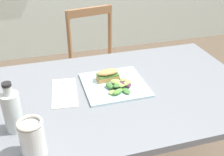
{
  "coord_description": "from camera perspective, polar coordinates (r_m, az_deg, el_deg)",
  "views": [
    {
      "loc": [
        -0.44,
        -1.09,
        1.44
      ],
      "look_at": [
        -0.11,
        0.05,
        0.76
      ],
      "focal_mm": 44.54,
      "sensor_mm": 36.0,
      "label": 1
    }
  ],
  "objects": [
    {
      "name": "sandwich_half_front",
      "position": [
        1.36,
        -0.82,
        0.67
      ],
      "size": [
        0.11,
        0.07,
        0.06
      ],
      "color": "tan",
      "rests_on": "plate_lunch"
    },
    {
      "name": "dining_table",
      "position": [
        1.4,
        2.8,
        -6.96
      ],
      "size": [
        1.2,
        0.81,
        0.74
      ],
      "color": "slate",
      "rests_on": "ground"
    },
    {
      "name": "mason_jar_iced_tea",
      "position": [
        0.99,
        -15.98,
        -12.01
      ],
      "size": [
        0.09,
        0.09,
        0.14
      ],
      "color": "gold",
      "rests_on": "dining_table"
    },
    {
      "name": "bottle_cold_brew",
      "position": [
        1.1,
        -19.71,
        -6.84
      ],
      "size": [
        0.07,
        0.07,
        0.21
      ],
      "color": "#472819",
      "rests_on": "dining_table"
    },
    {
      "name": "napkin_folded",
      "position": [
        1.31,
        -9.75,
        -2.93
      ],
      "size": [
        0.14,
        0.26,
        0.0
      ],
      "primitive_type": "cube",
      "rotation": [
        0.0,
        0.0,
        -0.11
      ],
      "color": "silver",
      "rests_on": "dining_table"
    },
    {
      "name": "plate_lunch",
      "position": [
        1.34,
        0.48,
        -1.38
      ],
      "size": [
        0.29,
        0.29,
        0.01
      ],
      "primitive_type": "cube",
      "color": "silver",
      "rests_on": "dining_table"
    },
    {
      "name": "chair_wooden_far",
      "position": [
        2.16,
        -2.89,
        2.47
      ],
      "size": [
        0.46,
        0.46,
        0.87
      ],
      "color": "#8E6642",
      "rests_on": "ground"
    },
    {
      "name": "fork_on_napkin",
      "position": [
        1.32,
        -9.84,
        -2.41
      ],
      "size": [
        0.03,
        0.19,
        0.0
      ],
      "color": "silver",
      "rests_on": "napkin_folded"
    },
    {
      "name": "salad_mixed_greens",
      "position": [
        1.3,
        1.51,
        -1.47
      ],
      "size": [
        0.14,
        0.15,
        0.03
      ],
      "color": "#4C2338",
      "rests_on": "plate_lunch"
    }
  ]
}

